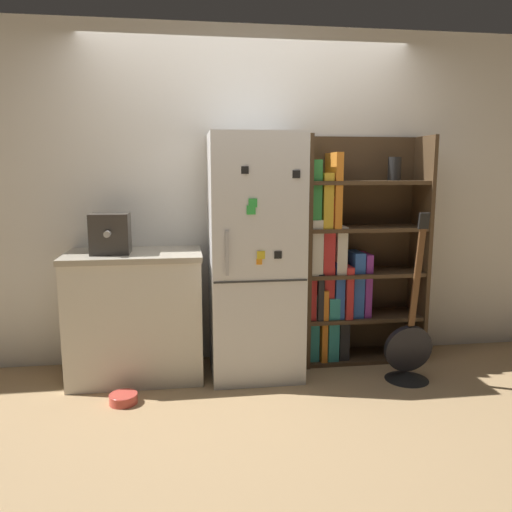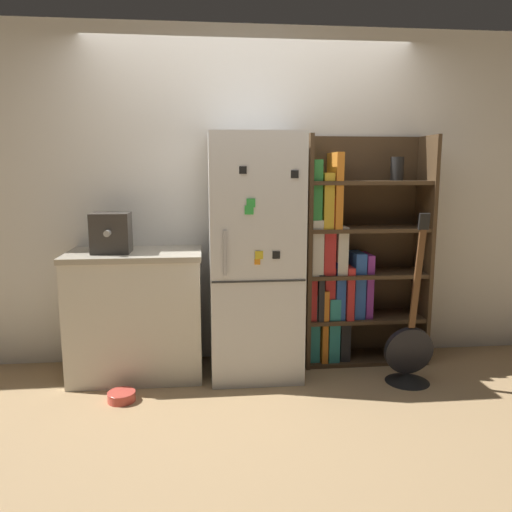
% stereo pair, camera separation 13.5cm
% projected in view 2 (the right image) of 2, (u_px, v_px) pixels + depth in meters
% --- Properties ---
extents(ground_plane, '(16.00, 16.00, 0.00)m').
position_uv_depth(ground_plane, '(256.00, 377.00, 3.71)').
color(ground_plane, tan).
extents(wall_back, '(8.00, 0.05, 2.60)m').
position_uv_depth(wall_back, '(250.00, 198.00, 3.96)').
color(wall_back, white).
rests_on(wall_back, ground_plane).
extents(refrigerator, '(0.66, 0.67, 1.78)m').
position_uv_depth(refrigerator, '(254.00, 256.00, 3.69)').
color(refrigerator, silver).
rests_on(refrigerator, ground_plane).
extents(bookshelf, '(0.98, 0.37, 1.78)m').
position_uv_depth(bookshelf, '(346.00, 264.00, 3.95)').
color(bookshelf, '#4C3823').
rests_on(bookshelf, ground_plane).
extents(kitchen_counter, '(0.97, 0.59, 0.93)m').
position_uv_depth(kitchen_counter, '(137.00, 313.00, 3.70)').
color(kitchen_counter, silver).
rests_on(kitchen_counter, ground_plane).
extents(espresso_machine, '(0.27, 0.29, 0.28)m').
position_uv_depth(espresso_machine, '(111.00, 233.00, 3.55)').
color(espresso_machine, '#38332D').
rests_on(espresso_machine, kitchen_counter).
extents(guitar, '(0.35, 0.32, 1.24)m').
position_uv_depth(guitar, '(409.00, 359.00, 3.59)').
color(guitar, black).
rests_on(guitar, ground_plane).
extents(pet_bowl, '(0.19, 0.19, 0.06)m').
position_uv_depth(pet_bowl, '(122.00, 396.00, 3.31)').
color(pet_bowl, '#D84C3F').
rests_on(pet_bowl, ground_plane).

